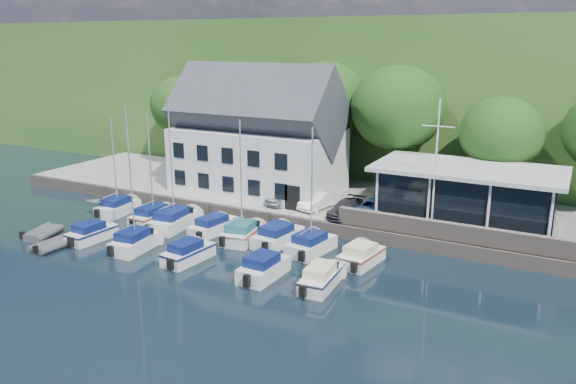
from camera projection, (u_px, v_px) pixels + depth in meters
name	position (u px, v px, depth m)	size (l,w,h in m)	color
ground	(217.00, 285.00, 32.99)	(180.00, 180.00, 0.00)	black
quay	(335.00, 203.00, 47.78)	(60.00, 13.00, 1.00)	gray
quay_face	(301.00, 224.00, 42.24)	(60.00, 0.30, 1.00)	#706359
hillside	(454.00, 81.00, 83.76)	(160.00, 75.00, 16.00)	#2D521F
field_patch	(523.00, 25.00, 84.83)	(50.00, 30.00, 0.30)	#596231
harbor_building	(258.00, 142.00, 48.82)	(14.40, 8.20, 8.70)	silver
club_pavilion	(467.00, 194.00, 40.86)	(13.20, 7.20, 4.10)	black
seawall	(467.00, 234.00, 36.87)	(18.00, 0.50, 1.20)	#706359
gangway	(119.00, 208.00, 48.12)	(1.20, 6.00, 1.40)	silver
car_silver	(283.00, 196.00, 45.69)	(1.52, 3.79, 1.29)	#B4B5BA
car_white	(319.00, 200.00, 44.40)	(1.38, 3.95, 1.30)	white
car_dgrey	(346.00, 208.00, 42.51)	(1.69, 4.15, 1.20)	#2A292E
car_blue	(372.00, 208.00, 42.41)	(1.54, 3.89, 1.33)	#2E588E
flagpole	(435.00, 167.00, 38.17)	(2.21, 0.20, 9.19)	silver
tree_0	(184.00, 120.00, 59.16)	(6.90, 6.90, 9.42)	#123811
tree_1	(238.00, 128.00, 55.97)	(6.45, 6.45, 8.82)	#123811
tree_2	(324.00, 122.00, 52.29)	(8.12, 8.12, 11.10)	#123811
tree_3	(397.00, 130.00, 48.00)	(8.02, 8.02, 10.95)	#123811
tree_4	(499.00, 152.00, 44.19)	(6.41, 6.41, 8.76)	#123811
boat_r1_0	(114.00, 163.00, 45.48)	(2.07, 5.45, 8.58)	silver
boat_r1_1	(151.00, 170.00, 43.25)	(1.88, 6.09, 8.50)	silver
boat_r1_2	(171.00, 169.00, 41.94)	(2.21, 6.94, 9.25)	silver
boat_r1_3	(214.00, 224.00, 41.76)	(1.73, 6.06, 1.36)	silver
boat_r1_4	(241.00, 181.00, 39.10)	(2.16, 5.37, 8.86)	silver
boat_r1_5	(278.00, 234.00, 39.48)	(2.08, 5.99, 1.46)	silver
boat_r1_6	(312.00, 189.00, 36.88)	(2.04, 5.56, 8.85)	silver
boat_r1_7	(361.00, 254.00, 35.93)	(1.98, 5.07, 1.39)	silver
boat_r2_0	(92.00, 231.00, 40.16)	(1.74, 5.26, 1.37)	silver
boat_r2_1	(131.00, 186.00, 37.36)	(2.00, 5.54, 9.08)	silver
boat_r2_2	(188.00, 251.00, 36.39)	(1.75, 5.32, 1.42)	silver
boat_r2_3	(264.00, 266.00, 33.87)	(1.93, 5.32, 1.52)	silver
boat_r2_4	(322.00, 275.00, 32.66)	(1.72, 5.68, 1.39)	silver
dinghy_0	(43.00, 232.00, 41.03)	(1.91, 3.18, 0.74)	#3C3C41
dinghy_1	(52.00, 244.00, 38.64)	(1.74, 2.90, 0.68)	#3C3C41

